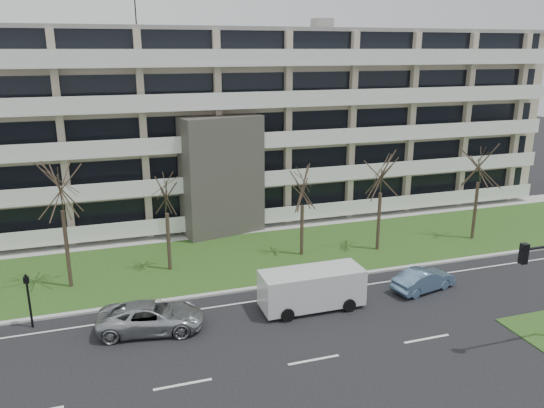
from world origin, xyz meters
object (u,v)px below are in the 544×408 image
object	(u,v)px
blue_sedan	(423,280)
white_van	(313,285)
pedestrian_signal	(28,294)
silver_pickup	(151,317)

from	to	relation	value
blue_sedan	white_van	bearing A→B (deg)	76.87
white_van	pedestrian_signal	xyz separation A→B (m)	(-14.49, 2.40, 0.55)
silver_pickup	white_van	bearing A→B (deg)	-81.73
blue_sedan	silver_pickup	bearing A→B (deg)	76.06
silver_pickup	white_van	size ratio (longest dim) A/B	0.94
white_van	silver_pickup	bearing A→B (deg)	178.65
silver_pickup	blue_sedan	world-z (taller)	silver_pickup
silver_pickup	pedestrian_signal	xyz separation A→B (m)	(-5.79, 2.18, 1.13)
silver_pickup	blue_sedan	xyz separation A→B (m)	(15.72, -0.20, -0.08)
silver_pickup	pedestrian_signal	distance (m)	6.29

